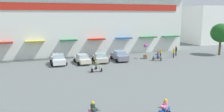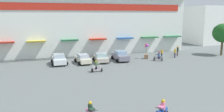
% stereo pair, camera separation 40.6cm
% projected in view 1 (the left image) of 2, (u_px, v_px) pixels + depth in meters
% --- Properties ---
extents(ground_plane, '(128.00, 128.00, 0.00)m').
position_uv_depth(ground_plane, '(138.00, 80.00, 25.25)').
color(ground_plane, slate).
extents(colonial_building, '(36.41, 18.19, 19.34)m').
position_uv_depth(colonial_building, '(88.00, 10.00, 45.58)').
color(colonial_building, white).
rests_on(colonial_building, ground).
extents(flank_building_right, '(8.81, 8.09, 9.56)m').
position_uv_depth(flank_building_right, '(205.00, 25.00, 57.60)').
color(flank_building_right, white).
rests_on(flank_building_right, ground).
extents(plaza_tree_1, '(3.58, 3.81, 5.82)m').
position_uv_depth(plaza_tree_1, '(221.00, 33.00, 40.57)').
color(plaza_tree_1, brown).
rests_on(plaza_tree_1, ground).
extents(parked_car_0, '(2.46, 3.98, 1.58)m').
position_uv_depth(parked_car_0, '(58.00, 59.00, 33.20)').
color(parked_car_0, white).
rests_on(parked_car_0, ground).
extents(parked_car_1, '(2.43, 4.16, 1.42)m').
position_uv_depth(parked_car_1, '(82.00, 59.00, 34.01)').
color(parked_car_1, beige).
rests_on(parked_car_1, ground).
extents(parked_car_2, '(2.64, 4.01, 1.41)m').
position_uv_depth(parked_car_2, '(100.00, 58.00, 34.93)').
color(parked_car_2, beige).
rests_on(parked_car_2, ground).
extents(parked_car_3, '(2.45, 4.36, 1.60)m').
position_uv_depth(parked_car_3, '(119.00, 56.00, 36.15)').
color(parked_car_3, slate).
rests_on(parked_car_3, ground).
extents(scooter_rider_1, '(1.41, 0.55, 1.53)m').
position_uv_depth(scooter_rider_1, '(96.00, 67.00, 28.90)').
color(scooter_rider_1, black).
rests_on(scooter_rider_1, ground).
extents(scooter_rider_2, '(1.42, 1.09, 1.56)m').
position_uv_depth(scooter_rider_2, '(164.00, 111.00, 15.66)').
color(scooter_rider_2, black).
rests_on(scooter_rider_2, ground).
extents(scooter_rider_4, '(1.48, 1.22, 1.52)m').
position_uv_depth(scooter_rider_4, '(157.00, 57.00, 36.07)').
color(scooter_rider_4, black).
rests_on(scooter_rider_4, ground).
extents(pedestrian_0, '(0.36, 0.36, 1.78)m').
position_uv_depth(pedestrian_0, '(176.00, 50.00, 40.20)').
color(pedestrian_0, brown).
rests_on(pedestrian_0, ground).
extents(pedestrian_1, '(0.41, 0.41, 1.76)m').
position_uv_depth(pedestrian_1, '(176.00, 49.00, 41.66)').
color(pedestrian_1, black).
rests_on(pedestrian_1, ground).
extents(pedestrian_2, '(0.46, 0.46, 1.70)m').
position_uv_depth(pedestrian_2, '(174.00, 52.00, 38.45)').
color(pedestrian_2, '#2D254A').
rests_on(pedestrian_2, ground).
extents(pedestrian_3, '(0.52, 0.52, 1.51)m').
position_uv_depth(pedestrian_3, '(161.00, 53.00, 38.71)').
color(pedestrian_3, '#1C293B').
rests_on(pedestrian_3, ground).
extents(balloon_vendor_cart, '(0.94, 1.07, 2.56)m').
position_uv_depth(balloon_vendor_cart, '(145.00, 52.00, 37.70)').
color(balloon_vendor_cart, '#936E4C').
rests_on(balloon_vendor_cart, ground).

